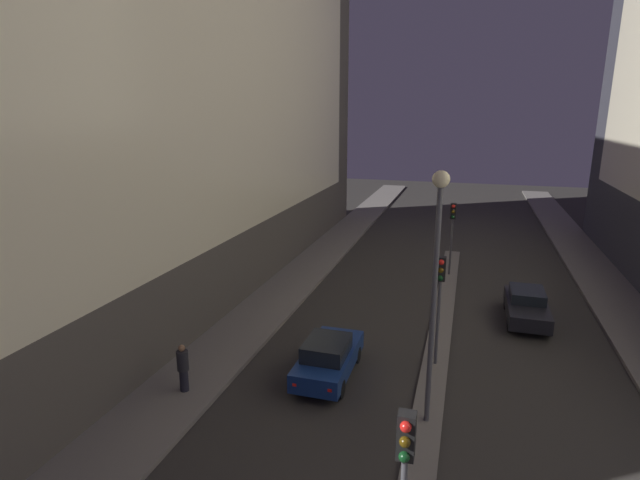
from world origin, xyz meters
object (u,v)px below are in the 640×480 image
object	(u,v)px
traffic_light_far	(452,223)
car_right_lane	(527,306)
street_lamp	(436,262)
car_left_lane	(328,357)
pedestrian_on_left_sidewalk	(183,367)
traffic_light_near	(404,469)
traffic_light_mid	(440,286)

from	to	relation	value
traffic_light_far	car_right_lane	bearing A→B (deg)	-56.53
traffic_light_far	street_lamp	world-z (taller)	street_lamp
traffic_light_far	car_left_lane	size ratio (longest dim) A/B	1.03
pedestrian_on_left_sidewalk	traffic_light_far	bearing A→B (deg)	62.63
car_left_lane	traffic_light_far	bearing A→B (deg)	74.18
street_lamp	car_left_lane	bearing A→B (deg)	153.54
traffic_light_near	traffic_light_mid	distance (m)	9.97
traffic_light_mid	pedestrian_on_left_sidewalk	distance (m)	9.47
street_lamp	car_left_lane	distance (m)	6.09
street_lamp	pedestrian_on_left_sidewalk	xyz separation A→B (m)	(-8.07, -0.73, -4.21)
traffic_light_near	traffic_light_far	bearing A→B (deg)	90.00
traffic_light_far	pedestrian_on_left_sidewalk	world-z (taller)	traffic_light_far
car_right_lane	traffic_light_far	bearing A→B (deg)	123.47
traffic_light_mid	traffic_light_far	bearing A→B (deg)	90.00
traffic_light_far	car_left_lane	world-z (taller)	traffic_light_far
traffic_light_near	traffic_light_mid	bearing A→B (deg)	90.00
traffic_light_mid	traffic_light_near	bearing A→B (deg)	-90.00
traffic_light_mid	traffic_light_far	xyz separation A→B (m)	(0.00, 11.14, 0.00)
car_right_lane	pedestrian_on_left_sidewalk	size ratio (longest dim) A/B	2.49
traffic_light_near	car_right_lane	size ratio (longest dim) A/B	1.00
pedestrian_on_left_sidewalk	street_lamp	bearing A→B (deg)	5.14
traffic_light_far	car_left_lane	xyz separation A→B (m)	(-3.69, -13.02, -2.46)
traffic_light_near	street_lamp	distance (m)	6.58
traffic_light_mid	street_lamp	distance (m)	4.24
traffic_light_near	street_lamp	size ratio (longest dim) A/B	0.55
pedestrian_on_left_sidewalk	car_right_lane	bearing A→B (deg)	40.39
traffic_light_near	street_lamp	xyz separation A→B (m)	(0.00, 6.25, 2.03)
traffic_light_near	traffic_light_mid	size ratio (longest dim) A/B	1.00
traffic_light_mid	car_left_lane	size ratio (longest dim) A/B	1.03
street_lamp	car_right_lane	world-z (taller)	street_lamp
traffic_light_mid	traffic_light_far	distance (m)	11.14
car_left_lane	car_right_lane	bearing A→B (deg)	45.24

